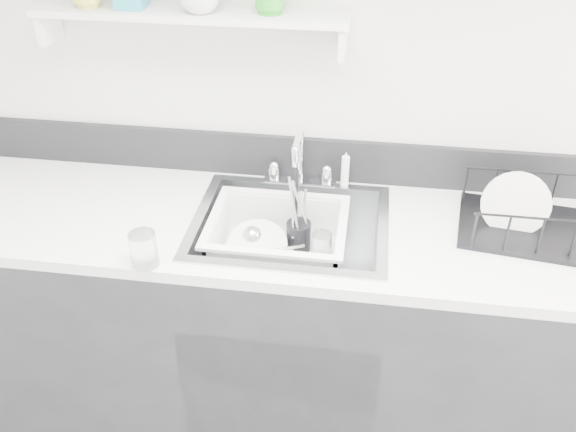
% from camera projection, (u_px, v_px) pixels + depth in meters
% --- Properties ---
extents(room_shell, '(3.50, 3.00, 2.60)m').
position_uv_depth(room_shell, '(215.00, 106.00, 0.91)').
color(room_shell, silver).
rests_on(room_shell, ground).
extents(counter_run, '(3.20, 0.62, 0.92)m').
position_uv_depth(counter_run, '(290.00, 325.00, 2.26)').
color(counter_run, '#232326').
rests_on(counter_run, ground).
extents(backsplash, '(3.20, 0.02, 0.16)m').
position_uv_depth(backsplash, '(302.00, 158.00, 2.20)').
color(backsplash, black).
rests_on(backsplash, counter_run).
extents(sink, '(0.64, 0.52, 0.20)m').
position_uv_depth(sink, '(290.00, 245.00, 2.05)').
color(sink, silver).
rests_on(sink, counter_run).
extents(faucet, '(0.26, 0.18, 0.23)m').
position_uv_depth(faucet, '(300.00, 170.00, 2.17)').
color(faucet, silver).
rests_on(faucet, counter_run).
extents(side_sprayer, '(0.03, 0.03, 0.14)m').
position_uv_depth(side_sprayer, '(345.00, 169.00, 2.15)').
color(side_sprayer, white).
rests_on(side_sprayer, counter_run).
extents(wall_shelf, '(1.00, 0.16, 0.12)m').
position_uv_depth(wall_shelf, '(190.00, 16.00, 1.90)').
color(wall_shelf, silver).
rests_on(wall_shelf, room_shell).
extents(wash_tub, '(0.46, 0.38, 0.18)m').
position_uv_depth(wash_tub, '(278.00, 241.00, 2.05)').
color(wash_tub, white).
rests_on(wash_tub, sink).
extents(plate_stack, '(0.25, 0.24, 0.10)m').
position_uv_depth(plate_stack, '(260.00, 251.00, 2.08)').
color(plate_stack, white).
rests_on(plate_stack, wash_tub).
extents(utensil_cup, '(0.09, 0.09, 0.29)m').
position_uv_depth(utensil_cup, '(298.00, 234.00, 2.10)').
color(utensil_cup, black).
rests_on(utensil_cup, wash_tub).
extents(ladle, '(0.26, 0.29, 0.08)m').
position_uv_depth(ladle, '(263.00, 252.00, 2.05)').
color(ladle, silver).
rests_on(ladle, wash_tub).
extents(tumbler_in_tub, '(0.08, 0.08, 0.10)m').
position_uv_depth(tumbler_in_tub, '(321.00, 247.00, 2.06)').
color(tumbler_in_tub, white).
rests_on(tumbler_in_tub, wash_tub).
extents(tumbler_counter, '(0.09, 0.09, 0.11)m').
position_uv_depth(tumbler_counter, '(144.00, 249.00, 1.79)').
color(tumbler_counter, white).
rests_on(tumbler_counter, counter_run).
extents(dish_rack, '(0.47, 0.37, 0.15)m').
position_uv_depth(dish_rack, '(532.00, 211.00, 1.92)').
color(dish_rack, black).
rests_on(dish_rack, counter_run).
extents(bowl_small, '(0.12, 0.12, 0.03)m').
position_uv_depth(bowl_small, '(317.00, 273.00, 2.00)').
color(bowl_small, white).
rests_on(bowl_small, wash_tub).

